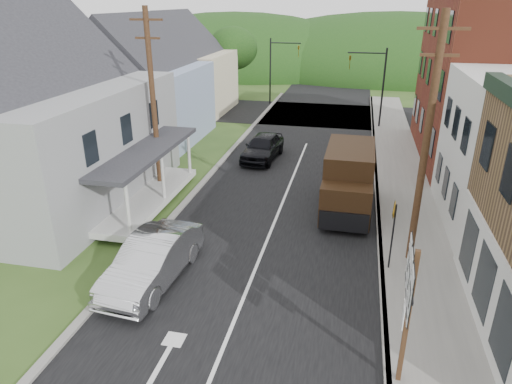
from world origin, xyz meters
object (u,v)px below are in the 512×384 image
Objects in this scene: delivery_van at (348,181)px; route_sign_cluster at (408,299)px; dark_sedan at (263,147)px; silver_sedan at (153,261)px; warning_sign at (393,225)px.

route_sign_cluster is (1.67, -10.49, 1.12)m from delivery_van.
dark_sedan is 18.50m from route_sign_cluster.
route_sign_cluster reaches higher than dark_sedan.
delivery_van reaches higher than silver_sedan.
warning_sign is (7.09, -11.52, 1.09)m from dark_sedan.
dark_sedan is at bearing 90.35° from silver_sedan.
dark_sedan is at bearing 116.16° from route_sign_cluster.
warning_sign is (8.12, 2.47, 1.05)m from silver_sedan.
dark_sedan is at bearing 130.43° from delivery_van.
warning_sign is at bearing -53.14° from dark_sedan.
silver_sedan is at bearing -151.89° from warning_sign.
route_sign_cluster reaches higher than warning_sign.
dark_sedan is 1.20× the size of route_sign_cluster.
warning_sign is at bearing 93.28° from route_sign_cluster.
delivery_van is at bearing -45.13° from dark_sedan.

